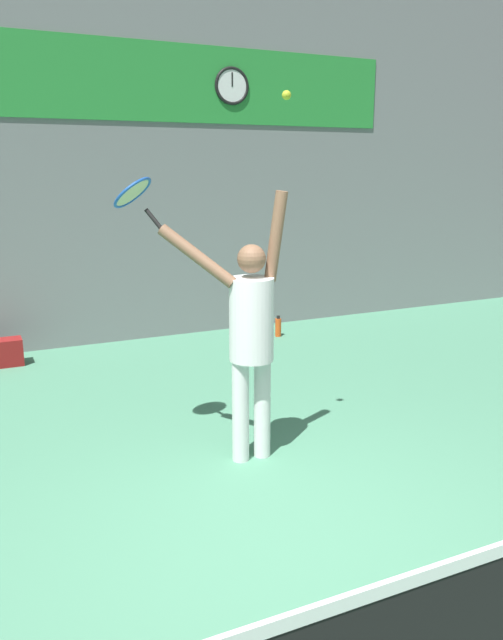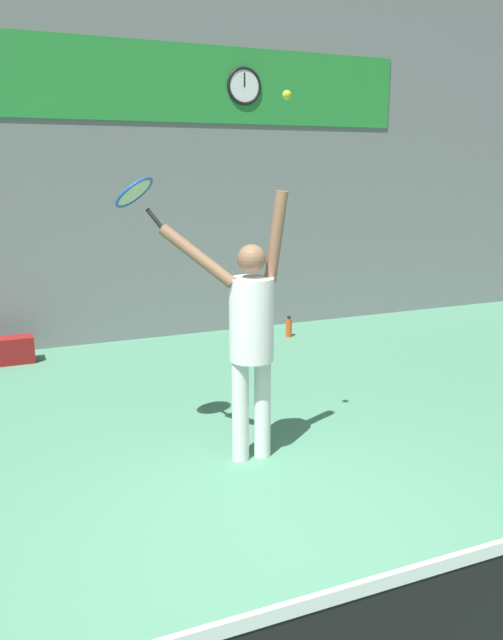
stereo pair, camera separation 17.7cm
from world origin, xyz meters
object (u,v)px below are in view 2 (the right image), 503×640
water_bottle (289,327)px  equipment_bag (0,351)px  tennis_player (250,330)px  tennis_racket (135,194)px  tennis_ball (287,95)px  scoreboard_clock (244,86)px

water_bottle → equipment_bag: (-3.60, 0.19, 0.03)m
tennis_player → tennis_racket: size_ratio=4.77×
tennis_player → equipment_bag: bearing=117.7°
tennis_racket → water_bottle: (2.57, 2.65, -1.89)m
tennis_racket → tennis_ball: (0.96, -0.53, 0.68)m
tennis_racket → tennis_player: bearing=-33.5°
tennis_racket → equipment_bag: 3.54m
scoreboard_clock → tennis_ball: (-1.23, -3.82, -0.54)m
tennis_player → equipment_bag: (-1.74, 3.31, -0.88)m
tennis_ball → equipment_bag: 4.66m
tennis_racket → equipment_bag: tennis_racket is taller
tennis_racket → water_bottle: bearing=45.8°
scoreboard_clock → tennis_ball: size_ratio=7.42×
scoreboard_clock → tennis_racket: 4.13m
tennis_ball → water_bottle: bearing=63.2°
tennis_racket → scoreboard_clock: bearing=56.3°
tennis_racket → equipment_bag: size_ratio=0.58×
tennis_ball → water_bottle: size_ratio=0.23×
equipment_bag → scoreboard_clock: bearing=7.9°
tennis_player → tennis_racket: bearing=146.5°
equipment_bag → tennis_ball: bearing=-59.5°
tennis_racket → tennis_ball: bearing=-29.0°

